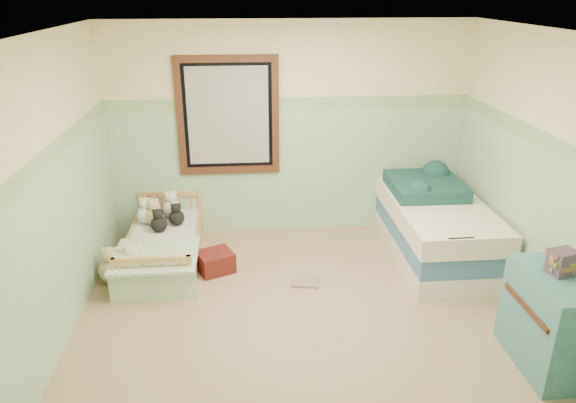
{
  "coord_description": "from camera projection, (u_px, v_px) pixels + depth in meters",
  "views": [
    {
      "loc": [
        -0.53,
        -4.19,
        2.83
      ],
      "look_at": [
        -0.14,
        0.35,
        0.96
      ],
      "focal_mm": 32.91,
      "sensor_mm": 36.0,
      "label": 1
    }
  ],
  "objects": [
    {
      "name": "floor",
      "position": [
        306.0,
        310.0,
        4.98
      ],
      "size": [
        4.2,
        3.6,
        0.02
      ],
      "primitive_type": "cube",
      "color": "#9B8468",
      "rests_on": "ground"
    },
    {
      "name": "ceiling",
      "position": [
        310.0,
        30.0,
        4.02
      ],
      "size": [
        4.2,
        3.6,
        0.02
      ],
      "primitive_type": "cube",
      "color": "silver",
      "rests_on": "wall_back"
    },
    {
      "name": "wall_back",
      "position": [
        289.0,
        131.0,
        6.16
      ],
      "size": [
        4.2,
        0.04,
        2.5
      ],
      "primitive_type": "cube",
      "color": "beige",
      "rests_on": "floor"
    },
    {
      "name": "wall_front",
      "position": [
        347.0,
        301.0,
        2.84
      ],
      "size": [
        4.2,
        0.04,
        2.5
      ],
      "primitive_type": "cube",
      "color": "beige",
      "rests_on": "floor"
    },
    {
      "name": "wall_left",
      "position": [
        54.0,
        193.0,
        4.34
      ],
      "size": [
        0.04,
        3.6,
        2.5
      ],
      "primitive_type": "cube",
      "color": "beige",
      "rests_on": "floor"
    },
    {
      "name": "wall_right",
      "position": [
        543.0,
        178.0,
        4.67
      ],
      "size": [
        0.04,
        3.6,
        2.5
      ],
      "primitive_type": "cube",
      "color": "beige",
      "rests_on": "floor"
    },
    {
      "name": "wainscot_mint",
      "position": [
        289.0,
        172.0,
        6.34
      ],
      "size": [
        4.2,
        0.01,
        1.5
      ],
      "primitive_type": "cube",
      "color": "#89B98C",
      "rests_on": "floor"
    },
    {
      "name": "border_strip",
      "position": [
        289.0,
        104.0,
        6.02
      ],
      "size": [
        4.2,
        0.01,
        0.15
      ],
      "primitive_type": "cube",
      "color": "#488548",
      "rests_on": "wall_back"
    },
    {
      "name": "window_frame",
      "position": [
        228.0,
        116.0,
        5.99
      ],
      "size": [
        1.16,
        0.06,
        1.36
      ],
      "primitive_type": "cube",
      "color": "black",
      "rests_on": "wall_back"
    },
    {
      "name": "window_blinds",
      "position": [
        228.0,
        116.0,
        6.0
      ],
      "size": [
        0.92,
        0.01,
        1.12
      ],
      "primitive_type": "cube",
      "color": "#B6B5B0",
      "rests_on": "window_frame"
    },
    {
      "name": "toddler_bed_frame",
      "position": [
        164.0,
        254.0,
        5.79
      ],
      "size": [
        0.76,
        1.53,
        0.2
      ],
      "primitive_type": "cube",
      "color": "olive",
      "rests_on": "floor"
    },
    {
      "name": "toddler_mattress",
      "position": [
        163.0,
        241.0,
        5.73
      ],
      "size": [
        0.7,
        1.46,
        0.12
      ],
      "primitive_type": "cube",
      "color": "silver",
      "rests_on": "toddler_bed_frame"
    },
    {
      "name": "patchwork_quilt",
      "position": [
        156.0,
        255.0,
        5.26
      ],
      "size": [
        0.83,
        0.76,
        0.03
      ],
      "primitive_type": "cube",
      "color": "#6DADCB",
      "rests_on": "toddler_mattress"
    },
    {
      "name": "plush_bed_brown",
      "position": [
        154.0,
        210.0,
        6.12
      ],
      "size": [
        0.21,
        0.21,
        0.21
      ],
      "primitive_type": "sphere",
      "color": "brown",
      "rests_on": "toddler_mattress"
    },
    {
      "name": "plush_bed_white",
      "position": [
        172.0,
        208.0,
        6.13
      ],
      "size": [
        0.22,
        0.22,
        0.22
      ],
      "primitive_type": "sphere",
      "color": "silver",
      "rests_on": "toddler_mattress"
    },
    {
      "name": "plush_bed_tan",
      "position": [
        156.0,
        218.0,
        5.92
      ],
      "size": [
        0.18,
        0.18,
        0.18
      ],
      "primitive_type": "sphere",
      "color": "tan",
      "rests_on": "toddler_mattress"
    },
    {
      "name": "plush_bed_dark",
      "position": [
        177.0,
        217.0,
        5.94
      ],
      "size": [
        0.18,
        0.18,
        0.18
      ],
      "primitive_type": "sphere",
      "color": "black",
      "rests_on": "toddler_mattress"
    },
    {
      "name": "plush_floor_cream",
      "position": [
        134.0,
        270.0,
        5.37
      ],
      "size": [
        0.29,
        0.29,
        0.29
      ],
      "primitive_type": "sphere",
      "color": "beige",
      "rests_on": "floor"
    },
    {
      "name": "plush_floor_tan",
      "position": [
        112.0,
        270.0,
        5.38
      ],
      "size": [
        0.27,
        0.27,
        0.27
      ],
      "primitive_type": "sphere",
      "color": "tan",
      "rests_on": "floor"
    },
    {
      "name": "twin_bed_frame",
      "position": [
        433.0,
        247.0,
        5.92
      ],
      "size": [
        0.91,
        1.83,
        0.22
      ],
      "primitive_type": "cube",
      "color": "white",
      "rests_on": "floor"
    },
    {
      "name": "twin_boxspring",
      "position": [
        435.0,
        229.0,
        5.84
      ],
      "size": [
        0.91,
        1.83,
        0.22
      ],
      "primitive_type": "cube",
      "color": "#265882",
      "rests_on": "twin_bed_frame"
    },
    {
      "name": "twin_mattress",
      "position": [
        437.0,
        211.0,
        5.76
      ],
      "size": [
        0.95,
        1.87,
        0.22
      ],
      "primitive_type": "cube",
      "color": "silver",
      "rests_on": "twin_boxspring"
    },
    {
      "name": "teal_blanket",
      "position": [
        425.0,
        186.0,
        5.96
      ],
      "size": [
        0.79,
        0.83,
        0.14
      ],
      "primitive_type": "cube",
      "rotation": [
        0.0,
        0.0,
        -0.01
      ],
      "color": "#153D39",
      "rests_on": "twin_mattress"
    },
    {
      "name": "dresser",
      "position": [
        554.0,
        321.0,
        4.11
      ],
      "size": [
        0.5,
        0.8,
        0.8
      ],
      "primitive_type": "cube",
      "color": "#33636B",
      "rests_on": "floor"
    },
    {
      "name": "book_stack",
      "position": [
        563.0,
        262.0,
        3.98
      ],
      "size": [
        0.22,
        0.19,
        0.19
      ],
      "primitive_type": "cube",
      "rotation": [
        0.0,
        0.0,
        0.26
      ],
      "color": "#562E30",
      "rests_on": "dresser"
    },
    {
      "name": "red_pillow",
      "position": [
        215.0,
        262.0,
        5.6
      ],
      "size": [
        0.45,
        0.42,
        0.22
      ],
      "primitive_type": "cube",
      "rotation": [
        0.0,
        0.0,
        0.41
      ],
      "color": "maroon",
      "rests_on": "floor"
    },
    {
      "name": "floor_book",
      "position": [
        305.0,
        282.0,
        5.41
      ],
      "size": [
        0.31,
        0.26,
        0.03
      ],
      "primitive_type": "cube",
      "rotation": [
        0.0,
        0.0,
        -0.2
      ],
      "color": "orange",
      "rests_on": "floor"
    },
    {
      "name": "extra_plush_0",
      "position": [
        146.0,
        215.0,
        5.98
      ],
      "size": [
        0.21,
        0.21,
        0.21
      ],
      "primitive_type": "sphere",
      "color": "silver",
      "rests_on": "toddler_mattress"
    },
    {
      "name": "extra_plush_1",
      "position": [
        154.0,
        216.0,
        5.94
      ],
      "size": [
        0.21,
        0.21,
        0.21
      ],
      "primitive_type": "sphere",
      "color": "tan",
      "rests_on": "toddler_mattress"
    },
    {
      "name": "extra_plush_2",
      "position": [
        159.0,
        224.0,
        5.78
      ],
      "size": [
        0.18,
        0.18,
        0.18
      ],
      "primitive_type": "sphere",
      "color": "black",
      "rests_on": "toddler_mattress"
    }
  ]
}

